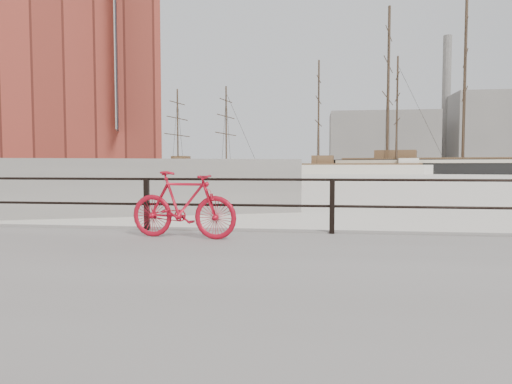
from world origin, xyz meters
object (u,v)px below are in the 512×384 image
(schooner_left, at_px, (202,174))
(workboat_near, at_px, (62,184))
(workboat_far, at_px, (56,179))
(schooner_mid, at_px, (356,174))
(bicycle, at_px, (183,205))
(barque_black, at_px, (462,174))

(schooner_left, height_order, workboat_near, schooner_left)
(schooner_left, distance_m, workboat_far, 35.17)
(schooner_mid, relative_size, schooner_left, 1.46)
(bicycle, bearing_deg, schooner_left, 111.80)
(barque_black, xyz_separation_m, schooner_left, (-48.16, -5.99, 0.00))
(bicycle, bearing_deg, barque_black, 78.03)
(schooner_mid, distance_m, workboat_near, 59.40)
(bicycle, bearing_deg, workboat_near, 131.36)
(barque_black, height_order, schooner_left, barque_black)
(bicycle, bearing_deg, workboat_far, 131.22)
(bicycle, distance_m, barque_black, 86.66)
(schooner_mid, height_order, schooner_left, schooner_mid)
(bicycle, distance_m, schooner_left, 77.95)
(workboat_near, distance_m, workboat_far, 14.25)
(bicycle, xyz_separation_m, schooner_left, (-18.97, 75.60, -0.92))
(schooner_mid, bearing_deg, bicycle, -91.52)
(bicycle, bearing_deg, schooner_mid, 90.83)
(workboat_far, bearing_deg, schooner_left, 65.38)
(barque_black, height_order, workboat_near, barque_black)
(barque_black, bearing_deg, schooner_left, -158.60)
(barque_black, relative_size, workboat_far, 5.80)
(schooner_mid, xyz_separation_m, workboat_near, (-29.46, -51.58, 0.00))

